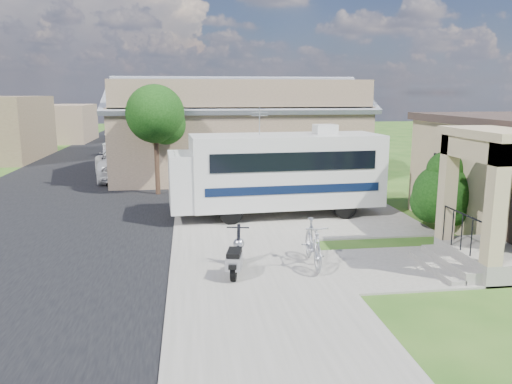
{
  "coord_description": "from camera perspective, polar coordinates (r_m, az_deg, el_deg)",
  "views": [
    {
      "loc": [
        -2.46,
        -12.02,
        4.22
      ],
      "look_at": [
        -0.5,
        2.5,
        1.3
      ],
      "focal_mm": 35.0,
      "sensor_mm": 36.0,
      "label": 1
    }
  ],
  "objects": [
    {
      "name": "ground",
      "position": [
        12.98,
        3.7,
        -7.73
      ],
      "size": [
        120.0,
        120.0,
        0.0
      ],
      "primitive_type": "plane",
      "color": "#204813"
    },
    {
      "name": "garden_hose",
      "position": [
        13.69,
        19.89,
        -7.03
      ],
      "size": [
        0.35,
        0.35,
        0.16
      ],
      "primitive_type": "cylinder",
      "color": "#125D12",
      "rests_on": "ground"
    },
    {
      "name": "sidewalk_slab",
      "position": [
        22.46,
        -3.83,
        0.5
      ],
      "size": [
        4.0,
        80.0,
        0.06
      ],
      "primitive_type": "cube",
      "color": "slate",
      "rests_on": "ground"
    },
    {
      "name": "shrub",
      "position": [
        16.26,
        20.74,
        0.1
      ],
      "size": [
        2.03,
        1.94,
        2.49
      ],
      "color": "#301D15",
      "rests_on": "ground"
    },
    {
      "name": "walk_slab",
      "position": [
        13.0,
        17.82,
        -8.13
      ],
      "size": [
        4.0,
        3.0,
        0.05
      ],
      "primitive_type": "cube",
      "color": "slate",
      "rests_on": "ground"
    },
    {
      "name": "driveway_slab",
      "position": [
        17.5,
        5.63,
        -2.65
      ],
      "size": [
        7.0,
        6.0,
        0.05
      ],
      "primitive_type": "cube",
      "color": "slate",
      "rests_on": "ground"
    },
    {
      "name": "street_tree_b",
      "position": [
        31.11,
        -10.11,
        9.58
      ],
      "size": [
        2.44,
        2.4,
        4.73
      ],
      "color": "#301D15",
      "rests_on": "ground"
    },
    {
      "name": "pickup_truck",
      "position": [
        25.91,
        -15.1,
        3.19
      ],
      "size": [
        3.48,
        5.8,
        1.51
      ],
      "primitive_type": "imported",
      "rotation": [
        0.0,
        0.0,
        3.33
      ],
      "color": "silver",
      "rests_on": "ground"
    },
    {
      "name": "bicycle",
      "position": [
        12.3,
        6.54,
        -6.1
      ],
      "size": [
        0.62,
        1.9,
        1.13
      ],
      "primitive_type": "imported",
      "rotation": [
        0.0,
        0.0,
        -0.05
      ],
      "color": "#A2A2A9",
      "rests_on": "ground"
    },
    {
      "name": "street_tree_a",
      "position": [
        21.13,
        -11.16,
        8.43
      ],
      "size": [
        2.44,
        2.4,
        4.58
      ],
      "color": "#301D15",
      "rests_on": "ground"
    },
    {
      "name": "scooter",
      "position": [
        11.68,
        -2.34,
        -7.51
      ],
      "size": [
        0.66,
        1.55,
        1.02
      ],
      "rotation": [
        0.0,
        0.0,
        -0.21
      ],
      "color": "black",
      "rests_on": "ground"
    },
    {
      "name": "distant_bldg_near",
      "position": [
        47.77,
        -23.09,
        7.24
      ],
      "size": [
        8.0,
        7.0,
        3.2
      ],
      "primitive_type": "cube",
      "color": "brown",
      "rests_on": "ground"
    },
    {
      "name": "motorhome",
      "position": [
        17.18,
        2.52,
        2.45
      ],
      "size": [
        7.34,
        2.71,
        3.7
      ],
      "rotation": [
        0.0,
        0.0,
        0.06
      ],
      "color": "#BAB9B5",
      "rests_on": "ground"
    },
    {
      "name": "van",
      "position": [
        32.87,
        -15.19,
        4.91
      ],
      "size": [
        3.08,
        5.79,
        1.6
      ],
      "primitive_type": "imported",
      "rotation": [
        0.0,
        0.0,
        0.16
      ],
      "color": "silver",
      "rests_on": "ground"
    },
    {
      "name": "street_slab",
      "position": [
        22.98,
        -20.22,
        0.01
      ],
      "size": [
        9.0,
        80.0,
        0.02
      ],
      "primitive_type": "cube",
      "color": "black",
      "rests_on": "ground"
    },
    {
      "name": "street_tree_c",
      "position": [
        40.11,
        -9.59,
        9.52
      ],
      "size": [
        2.44,
        2.4,
        4.42
      ],
      "color": "#301D15",
      "rests_on": "ground"
    },
    {
      "name": "warehouse",
      "position": [
        26.2,
        -2.29,
        6.38
      ],
      "size": [
        12.5,
        8.4,
        5.04
      ],
      "color": "brown",
      "rests_on": "ground"
    }
  ]
}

